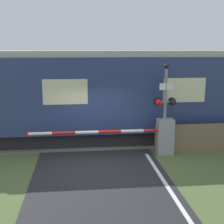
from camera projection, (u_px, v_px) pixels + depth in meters
name	position (u px, v px, depth m)	size (l,w,h in m)	color
ground_plane	(99.00, 166.00, 10.42)	(80.00, 80.00, 0.00)	#4C6033
track_bed	(94.00, 139.00, 13.52)	(36.00, 3.20, 0.13)	#666056
train	(173.00, 94.00, 13.50)	(16.58, 2.89, 3.78)	black
crossing_barrier	(155.00, 136.00, 11.51)	(5.35, 0.44, 1.33)	gray
signal_post	(165.00, 103.00, 11.41)	(0.84, 0.26, 3.34)	gray
roadside_fence	(210.00, 138.00, 11.79)	(4.25, 0.06, 1.10)	#726047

